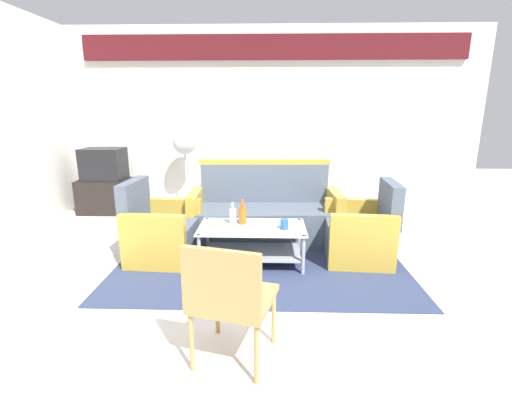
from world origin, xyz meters
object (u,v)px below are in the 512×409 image
bottle_clear (233,216)px  wicker_chair (229,295)px  television (104,164)px  pedestal_fan (185,147)px  couch (265,215)px  bottle_orange (242,215)px  armchair_right (361,234)px  tv_stand (107,196)px  coffee_table (252,239)px  armchair_left (161,233)px  cup (284,224)px

bottle_clear → wicker_chair: size_ratio=0.27×
television → pedestal_fan: (1.25, 0.05, 0.25)m
couch → bottle_orange: (-0.23, -0.64, 0.19)m
armchair_right → pedestal_fan: 2.98m
tv_stand → coffee_table: bearing=-39.2°
couch → bottle_orange: 0.70m
armchair_left → armchair_right: (2.16, 0.05, 0.00)m
couch → armchair_left: bearing=26.5°
pedestal_fan → cup: bearing=-54.9°
armchair_right → pedestal_fan: pedestal_fan is taller
bottle_orange → wicker_chair: (0.03, -1.69, -0.01)m
cup → bottle_clear: bearing=162.7°
television → wicker_chair: bearing=124.1°
armchair_left → coffee_table: 1.00m
armchair_right → cup: 0.89m
couch → wicker_chair: 2.34m
television → cup: bearing=144.6°
armchair_right → pedestal_fan: size_ratio=0.67×
wicker_chair → armchair_left: bearing=132.8°
cup → pedestal_fan: size_ratio=0.08×
coffee_table → armchair_left: bearing=173.2°
couch → coffee_table: 0.74m
cup → armchair_left: bearing=171.9°
tv_stand → television: (0.00, 0.00, 0.50)m
couch → cup: couch is taller
tv_stand → television: bearing=88.8°
cup → pedestal_fan: 2.55m
couch → armchair_left: size_ratio=2.15×
wicker_chair → bottle_clear: bearing=109.2°
television → wicker_chair: (2.27, -3.51, -0.27)m
armchair_left → bottle_orange: (0.89, -0.02, 0.22)m
couch → coffee_table: size_ratio=1.66×
armchair_left → bottle_clear: armchair_left is taller
tv_stand → bottle_orange: bearing=-39.1°
couch → bottle_orange: bearing=67.7°
tv_stand → pedestal_fan: 1.46m
pedestal_fan → television: bearing=-177.8°
armchair_right → bottle_orange: bearing=97.3°
tv_stand → pedestal_fan: bearing=2.3°
bottle_orange → bottle_clear: (-0.10, 0.00, -0.01)m
bottle_clear → wicker_chair: bearing=-85.5°
pedestal_fan → wicker_chair: 3.74m
armchair_left → television: bearing=-139.1°
coffee_table → wicker_chair: size_ratio=1.31×
couch → pedestal_fan: bearing=-47.3°
bottle_orange → bottle_clear: bearing=178.1°
couch → bottle_clear: size_ratio=8.02×
armchair_right → wicker_chair: 2.16m
armchair_right → wicker_chair: bearing=148.9°
coffee_table → pedestal_fan: pedestal_fan is taller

